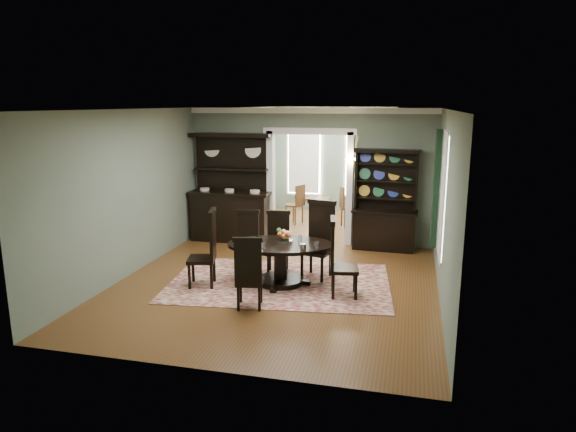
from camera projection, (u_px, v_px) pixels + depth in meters
name	position (u px, v px, depth m)	size (l,w,h in m)	color
room	(275.00, 196.00, 8.63)	(5.51, 6.01, 3.01)	brown
parlor	(328.00, 163.00, 13.85)	(3.51, 3.50, 3.01)	brown
doorway_trim	(310.00, 171.00, 11.43)	(2.08, 0.25, 2.57)	white
right_window	(439.00, 192.00, 8.85)	(0.15, 1.47, 2.12)	white
wall_sconce	(352.00, 161.00, 11.01)	(0.27, 0.21, 0.21)	gold
rug	(280.00, 282.00, 9.05)	(3.82, 2.49, 0.01)	maroon
dining_table	(281.00, 256.00, 8.92)	(2.03, 2.00, 0.73)	black
centerpiece	(285.00, 239.00, 8.90)	(1.42, 0.91, 0.23)	white
chair_far_left	(248.00, 239.00, 9.65)	(0.48, 0.46, 1.15)	black
chair_far_mid	(278.00, 240.00, 9.51)	(0.49, 0.47, 1.16)	black
chair_far_right	(319.00, 237.00, 9.26)	(0.62, 0.60, 1.40)	black
chair_end_left	(208.00, 246.00, 8.76)	(0.58, 0.60, 1.35)	black
chair_end_right	(338.00, 256.00, 8.29)	(0.53, 0.55, 1.31)	black
chair_near	(249.00, 271.00, 7.75)	(0.51, 0.49, 1.17)	black
sideboard	(231.00, 203.00, 11.73)	(1.87, 0.69, 2.45)	black
welsh_dresser	(385.00, 214.00, 11.00)	(1.40, 0.57, 2.16)	black
parlor_table	(318.00, 207.00, 13.52)	(0.71, 0.71, 0.66)	#573619
parlor_chair_left	(297.00, 203.00, 13.36)	(0.50, 0.49, 1.04)	#573619
parlor_chair_right	(347.00, 206.00, 13.00)	(0.50, 0.49, 1.05)	#573619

